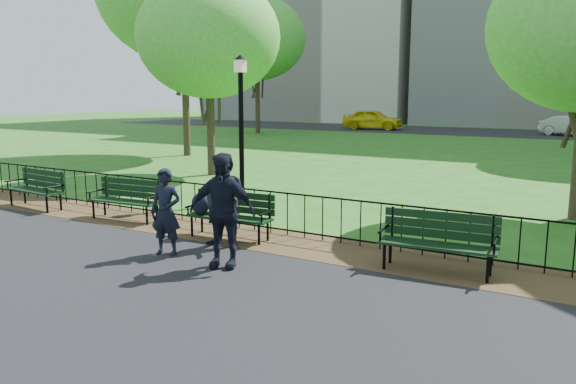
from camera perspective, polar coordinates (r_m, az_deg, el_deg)
The scene contains 17 objects.
ground at distance 10.20m, azimuth -8.80°, elevation -6.43°, with size 120.00×120.00×0.00m, color #225817.
asphalt_path at distance 8.03m, azimuth -24.72°, elevation -11.86°, with size 60.00×9.20×0.01m, color black.
dirt_strip at distance 11.35m, azimuth -3.98°, elevation -4.56°, with size 60.00×1.60×0.01m, color #362216.
far_street at distance 43.07m, azimuth 22.36°, elevation 5.53°, with size 70.00×9.00×0.01m, color black.
iron_fence at distance 11.64m, azimuth -2.61°, elevation -1.71°, with size 24.06×0.06×1.00m.
park_bench_main at distance 11.25m, azimuth -7.06°, elevation -1.57°, with size 1.81×0.70×1.01m.
park_bench_left_a at distance 13.27m, azimuth -16.00°, elevation -0.28°, with size 1.82×0.71×1.01m.
park_bench_left_b at distance 15.40m, azimuth -24.03°, elevation 0.69°, with size 1.87×0.70×1.04m.
park_bench_right_a at distance 9.38m, azimuth 15.06°, elevation -4.31°, with size 1.90×0.74×1.05m.
lamppost at distance 14.66m, azimuth -4.78°, elevation 6.94°, with size 0.34×0.34×3.82m.
tree_near_w at distance 19.93m, azimuth -8.07°, elevation 15.31°, with size 4.88×4.88×6.80m.
tree_far_w at distance 40.27m, azimuth -3.17°, elevation 15.32°, with size 6.77×6.77×9.43m.
person_left at distance 10.18m, azimuth -12.31°, elevation -1.98°, with size 0.57×0.37×1.56m, color black.
person_mid at distance 10.40m, azimuth -6.41°, elevation -0.93°, with size 0.86×0.45×1.78m, color black.
person_right at distance 9.27m, azimuth -6.73°, elevation -1.97°, with size 1.10×0.45×1.88m, color black.
taxi at distance 44.47m, azimuth 8.59°, elevation 7.32°, with size 1.87×4.64×1.58m, color yellow.
sedan_silver at distance 41.68m, azimuth 26.90°, elevation 6.00°, with size 1.41×4.03×1.33m, color #A5A8AD.
Camera 1 is at (6.26, -7.52, 2.88)m, focal length 35.00 mm.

